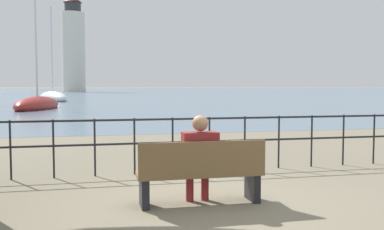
{
  "coord_description": "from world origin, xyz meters",
  "views": [
    {
      "loc": [
        -1.39,
        -5.72,
        1.64
      ],
      "look_at": [
        0.0,
        0.5,
        1.21
      ],
      "focal_mm": 40.0,
      "sensor_mm": 36.0,
      "label": 1
    }
  ],
  "objects": [
    {
      "name": "park_bench",
      "position": [
        0.0,
        -0.06,
        0.43
      ],
      "size": [
        1.76,
        0.45,
        0.9
      ],
      "color": "brown",
      "rests_on": "ground_plane"
    },
    {
      "name": "sailboat_1",
      "position": [
        -5.51,
        26.28,
        0.29
      ],
      "size": [
        3.43,
        7.45,
        8.16
      ],
      "rotation": [
        0.0,
        0.0,
        -0.2
      ],
      "color": "maroon",
      "rests_on": "ground_plane"
    },
    {
      "name": "sailboat_0",
      "position": [
        -6.09,
        43.27,
        0.34
      ],
      "size": [
        4.7,
        8.42,
        10.69
      ],
      "rotation": [
        0.0,
        0.0,
        0.33
      ],
      "color": "white",
      "rests_on": "ground_plane"
    },
    {
      "name": "promenade_railing",
      "position": [
        0.0,
        2.18,
        0.69
      ],
      "size": [
        10.09,
        0.04,
        1.05
      ],
      "color": "black",
      "rests_on": "ground_plane"
    },
    {
      "name": "ground_plane",
      "position": [
        0.0,
        0.0,
        0.0
      ],
      "size": [
        1000.0,
        1000.0,
        0.0
      ],
      "primitive_type": "plane",
      "color": "#7A705B"
    },
    {
      "name": "harbor_water",
      "position": [
        0.0,
        158.62,
        0.0
      ],
      "size": [
        600.0,
        300.0,
        0.01
      ],
      "color": "slate",
      "rests_on": "ground_plane"
    },
    {
      "name": "seated_person_left",
      "position": [
        0.0,
        0.01,
        0.69
      ],
      "size": [
        0.5,
        0.35,
        1.24
      ],
      "color": "maroon",
      "rests_on": "ground_plane"
    },
    {
      "name": "harbor_lighthouse",
      "position": [
        -7.36,
        115.26,
        12.15
      ],
      "size": [
        6.14,
        6.14,
        26.13
      ],
      "color": "silver",
      "rests_on": "ground_plane"
    }
  ]
}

